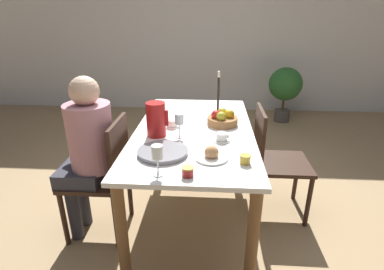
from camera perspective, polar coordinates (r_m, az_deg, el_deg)
ground_plane at (r=2.62m, az=0.36°, el=-14.02°), size 20.00×20.00×0.00m
wall_back at (r=4.99m, az=2.50°, el=19.52°), size 10.00×0.06×2.60m
dining_table at (r=2.30m, az=0.39°, el=-1.31°), size 0.88×1.60×0.74m
chair_person_side at (r=2.25m, az=-16.36°, el=-7.14°), size 0.42×0.42×0.89m
chair_opposite at (r=2.45m, az=15.29°, el=-4.42°), size 0.42×0.42×0.89m
person_seated at (r=2.16m, az=-19.33°, el=-2.07°), size 0.39×0.41×1.19m
red_pitcher at (r=2.11m, az=-6.87°, el=3.01°), size 0.16×0.14×0.24m
wine_glass_water at (r=2.07m, az=-2.44°, el=2.85°), size 0.06×0.06×0.17m
wine_glass_juice at (r=1.59m, az=-6.65°, el=-3.59°), size 0.06×0.06×0.18m
teacup_near_person at (r=2.05m, az=5.65°, el=-0.49°), size 0.13×0.13×0.06m
teacup_across at (r=2.30m, az=-3.86°, el=2.12°), size 0.13×0.13×0.06m
serving_tray at (r=1.87m, az=-5.57°, el=-3.23°), size 0.32×0.32×0.03m
bread_plate at (r=1.81m, az=3.73°, el=-3.74°), size 0.21×0.21×0.09m
jam_jar_amber at (r=1.62m, az=-0.81°, el=-6.86°), size 0.07×0.07×0.05m
jam_jar_red at (r=1.77m, az=10.11°, el=-4.46°), size 0.07×0.07×0.05m
fruit_bowl at (r=2.34m, az=5.80°, el=3.10°), size 0.24×0.24×0.12m
candlestick_tall at (r=2.59m, az=5.00°, el=7.25°), size 0.06×0.06×0.36m
potted_plant at (r=4.66m, az=17.33°, el=8.81°), size 0.48×0.48×0.81m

